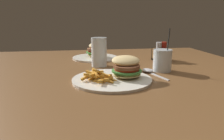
# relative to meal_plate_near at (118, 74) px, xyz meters

# --- Properties ---
(dining_table) EXTENTS (1.49, 1.38, 0.76)m
(dining_table) POSITION_rel_meal_plate_near_xyz_m (0.00, 0.14, -0.11)
(dining_table) COLOR brown
(dining_table) RESTS_ON ground_plane
(meal_plate_near) EXTENTS (0.32, 0.32, 0.10)m
(meal_plate_near) POSITION_rel_meal_plate_near_xyz_m (0.00, 0.00, 0.00)
(meal_plate_near) COLOR silver
(meal_plate_near) RESTS_ON dining_table
(beer_glass) EXTENTS (0.08, 0.08, 0.15)m
(beer_glass) POSITION_rel_meal_plate_near_xyz_m (-0.05, 0.27, 0.04)
(beer_glass) COLOR silver
(beer_glass) RESTS_ON dining_table
(juice_glass) EXTENTS (0.09, 0.09, 0.20)m
(juice_glass) POSITION_rel_meal_plate_near_xyz_m (0.23, 0.12, 0.02)
(juice_glass) COLOR silver
(juice_glass) RESTS_ON dining_table
(spoon) EXTENTS (0.08, 0.18, 0.02)m
(spoon) POSITION_rel_meal_plate_near_xyz_m (0.16, 0.10, -0.02)
(spoon) COLOR silver
(spoon) RESTS_ON dining_table
(meal_plate_far) EXTENTS (0.27, 0.27, 0.11)m
(meal_plate_far) POSITION_rel_meal_plate_near_xyz_m (-0.05, 0.48, 0.00)
(meal_plate_far) COLOR silver
(meal_plate_far) RESTS_ON dining_table
(condiment_caddy) EXTENTS (0.09, 0.08, 0.11)m
(condiment_caddy) POSITION_rel_meal_plate_near_xyz_m (0.32, 0.36, 0.01)
(condiment_caddy) COLOR brown
(condiment_caddy) RESTS_ON dining_table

